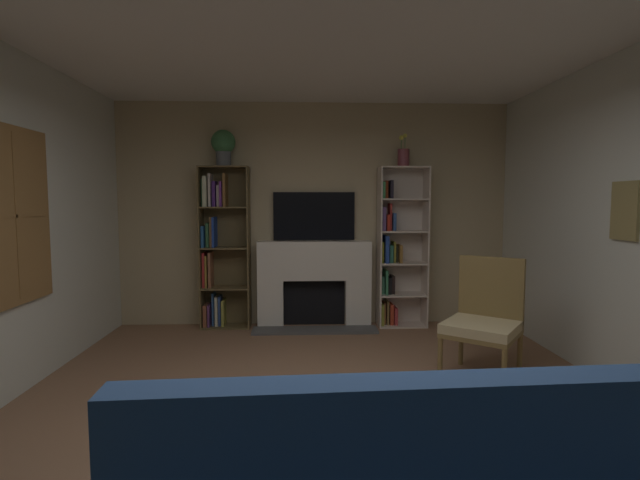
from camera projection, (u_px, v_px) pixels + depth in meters
name	position (u px, v px, depth m)	size (l,w,h in m)	color
ground_plane	(328.00, 452.00, 2.94)	(7.49, 7.49, 0.00)	#8B6349
wall_back_accent	(314.00, 215.00, 5.96)	(5.00, 0.06, 2.78)	tan
fireplace	(314.00, 281.00, 5.87)	(1.51, 0.55, 1.07)	white
tv	(314.00, 216.00, 5.90)	(1.02, 0.06, 0.60)	black
bookshelf_left	(220.00, 247.00, 5.80)	(0.60, 0.30, 1.98)	brown
bookshelf_right	(396.00, 251.00, 5.89)	(0.60, 0.33, 1.98)	beige
potted_plant	(223.00, 145.00, 5.66)	(0.29, 0.29, 0.44)	#54585E
vase_with_flowers	(403.00, 157.00, 5.76)	(0.14, 0.14, 0.40)	brown
armchair	(485.00, 317.00, 4.16)	(0.81, 0.82, 1.06)	brown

